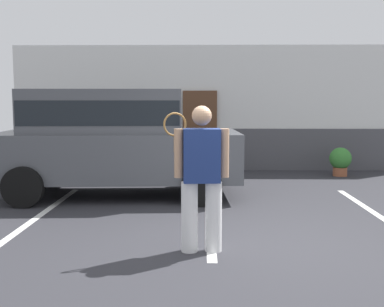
# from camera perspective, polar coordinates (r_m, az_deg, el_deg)

# --- Properties ---
(ground_plane) EXTENTS (40.00, 40.00, 0.00)m
(ground_plane) POSITION_cam_1_polar(r_m,az_deg,el_deg) (6.25, 5.22, -10.89)
(ground_plane) COLOR #2D2D33
(parking_stripe_0) EXTENTS (0.12, 4.40, 0.01)m
(parking_stripe_0) POSITION_cam_1_polar(r_m,az_deg,el_deg) (8.10, -17.83, -7.10)
(parking_stripe_0) COLOR silver
(parking_stripe_0) RESTS_ON ground_plane
(parking_stripe_1) EXTENTS (0.12, 4.40, 0.01)m
(parking_stripe_1) POSITION_cam_1_polar(r_m,az_deg,el_deg) (7.68, 2.06, -7.54)
(parking_stripe_1) COLOR silver
(parking_stripe_1) RESTS_ON ground_plane
(parking_stripe_2) EXTENTS (0.12, 4.40, 0.01)m
(parking_stripe_2) POSITION_cam_1_polar(r_m,az_deg,el_deg) (8.19, 21.73, -7.10)
(parking_stripe_2) COLOR silver
(parking_stripe_2) RESTS_ON ground_plane
(house_frontage) EXTENTS (10.81, 0.40, 3.28)m
(house_frontage) POSITION_cam_1_polar(r_m,az_deg,el_deg) (12.71, 3.08, 5.04)
(house_frontage) COLOR white
(house_frontage) RESTS_ON ground_plane
(parked_suv) EXTENTS (4.69, 2.35, 2.05)m
(parked_suv) POSITION_cam_1_polar(r_m,az_deg,el_deg) (9.25, -9.46, 1.95)
(parked_suv) COLOR #4C4F54
(parked_suv) RESTS_ON ground_plane
(tennis_player_man) EXTENTS (0.80, 0.30, 1.79)m
(tennis_player_man) POSITION_cam_1_polar(r_m,az_deg,el_deg) (5.76, 1.12, -2.76)
(tennis_player_man) COLOR white
(tennis_player_man) RESTS_ON ground_plane
(potted_plant_by_porch) EXTENTS (0.53, 0.53, 0.70)m
(potted_plant_by_porch) POSITION_cam_1_polar(r_m,az_deg,el_deg) (12.17, 17.42, -0.77)
(potted_plant_by_porch) COLOR #9E5638
(potted_plant_by_porch) RESTS_ON ground_plane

